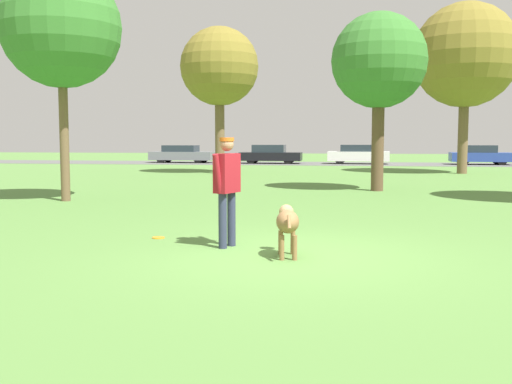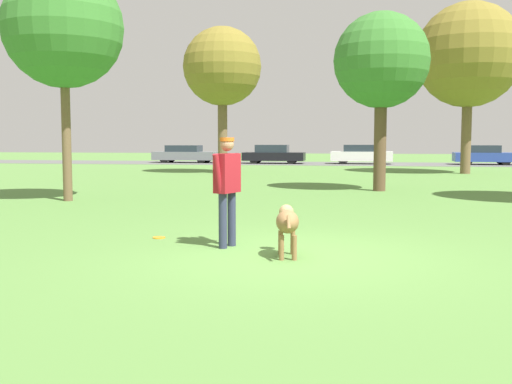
# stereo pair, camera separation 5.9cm
# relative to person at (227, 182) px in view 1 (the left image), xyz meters

# --- Properties ---
(ground_plane) EXTENTS (120.00, 120.00, 0.00)m
(ground_plane) POSITION_rel_person_xyz_m (1.06, -0.54, -1.02)
(ground_plane) COLOR #56843D
(far_road_strip) EXTENTS (120.00, 6.00, 0.01)m
(far_road_strip) POSITION_rel_person_xyz_m (1.06, 31.57, -1.02)
(far_road_strip) COLOR #5B5B59
(far_road_strip) RESTS_ON ground_plane
(person) EXTENTS (0.37, 0.71, 1.71)m
(person) POSITION_rel_person_xyz_m (0.00, 0.00, 0.00)
(person) COLOR #2D334C
(person) RESTS_ON ground_plane
(dog) EXTENTS (0.42, 1.08, 0.71)m
(dog) POSITION_rel_person_xyz_m (1.00, -0.59, -0.53)
(dog) COLOR olive
(dog) RESTS_ON ground_plane
(frisbee) EXTENTS (0.22, 0.22, 0.02)m
(frisbee) POSITION_rel_person_xyz_m (-1.33, 0.64, -1.01)
(frisbee) COLOR orange
(frisbee) RESTS_ON ground_plane
(tree_mid_center) EXTENTS (3.05, 3.05, 5.70)m
(tree_mid_center) POSITION_rel_person_xyz_m (2.76, 10.68, 3.11)
(tree_mid_center) COLOR brown
(tree_mid_center) RESTS_ON ground_plane
(tree_near_left) EXTENTS (3.18, 3.18, 6.22)m
(tree_near_left) POSITION_rel_person_xyz_m (-5.74, 6.13, 3.58)
(tree_near_left) COLOR brown
(tree_near_left) RESTS_ON ground_plane
(tree_far_right) EXTENTS (4.98, 4.98, 8.16)m
(tree_far_right) POSITION_rel_person_xyz_m (7.26, 21.15, 4.62)
(tree_far_right) COLOR brown
(tree_far_right) RESTS_ON ground_plane
(tree_far_left) EXTENTS (3.78, 3.78, 7.05)m
(tree_far_left) POSITION_rel_person_xyz_m (-4.38, 19.49, 4.09)
(tree_far_left) COLOR brown
(tree_far_left) RESTS_ON ground_plane
(parked_car_grey) EXTENTS (4.53, 1.87, 1.23)m
(parked_car_grey) POSITION_rel_person_xyz_m (-9.75, 31.61, -0.41)
(parked_car_grey) COLOR slate
(parked_car_grey) RESTS_ON ground_plane
(parked_car_black) EXTENTS (4.17, 1.78, 1.27)m
(parked_car_black) POSITION_rel_person_xyz_m (-3.47, 31.28, -0.40)
(parked_car_black) COLOR black
(parked_car_black) RESTS_ON ground_plane
(parked_car_white) EXTENTS (4.10, 1.87, 1.28)m
(parked_car_white) POSITION_rel_person_xyz_m (2.42, 31.49, -0.39)
(parked_car_white) COLOR white
(parked_car_white) RESTS_ON ground_plane
(parked_car_blue) EXTENTS (3.90, 1.94, 1.27)m
(parked_car_blue) POSITION_rel_person_xyz_m (10.27, 31.63, -0.40)
(parked_car_blue) COLOR #284293
(parked_car_blue) RESTS_ON ground_plane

